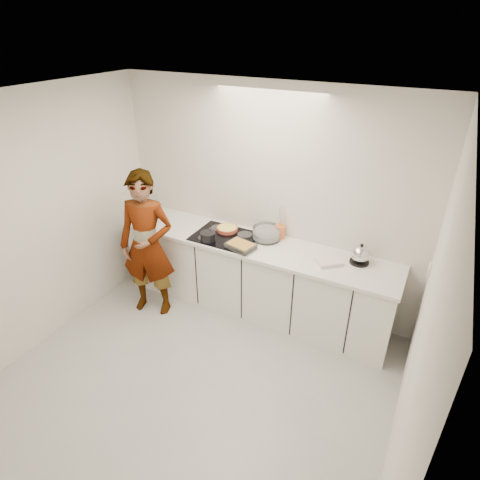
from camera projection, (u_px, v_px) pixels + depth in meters
The scene contains 17 objects.
floor at pixel (195, 380), 3.93m from camera, with size 3.60×3.20×0.00m, color #AFAFAC.
ceiling at pixel (174, 106), 2.67m from camera, with size 3.60×3.20×0.00m, color white.
wall_back at pixel (266, 201), 4.54m from camera, with size 3.60×0.00×2.60m, color white.
wall_front at pixel (10, 420), 2.06m from camera, with size 3.60×0.00×2.60m, color white.
wall_left at pixel (38, 224), 4.03m from camera, with size 0.00×3.20×2.60m, color white.
wall_right at pixel (419, 339), 2.59m from camera, with size 0.02×3.20×2.60m.
base_cabinets at pixel (253, 278), 4.71m from camera, with size 3.20×0.58×0.87m, color white.
countertop at pixel (253, 245), 4.49m from camera, with size 3.24×0.64×0.04m, color white.
hob at pixel (225, 236), 4.61m from camera, with size 0.72×0.54×0.01m, color black.
tart_dish at pixel (227, 229), 4.71m from camera, with size 0.25×0.25×0.04m.
saucepan at pixel (208, 236), 4.50m from camera, with size 0.20×0.20×0.16m.
baking_dish at pixel (241, 246), 4.34m from camera, with size 0.34×0.28×0.06m.
mixing_bowl at pixel (267, 234), 4.54m from camera, with size 0.38×0.38×0.15m.
tea_towel at pixel (329, 262), 4.10m from camera, with size 0.24×0.18×0.04m, color white.
kettle at pixel (360, 255), 4.08m from camera, with size 0.22×0.22×0.23m.
utensil_crock at pixel (280, 232), 4.56m from camera, with size 0.12×0.12×0.15m, color orange.
cook at pixel (147, 245), 4.52m from camera, with size 0.64×0.42×1.74m, color white.
Camera 1 is at (1.68, -2.25, 3.11)m, focal length 30.00 mm.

